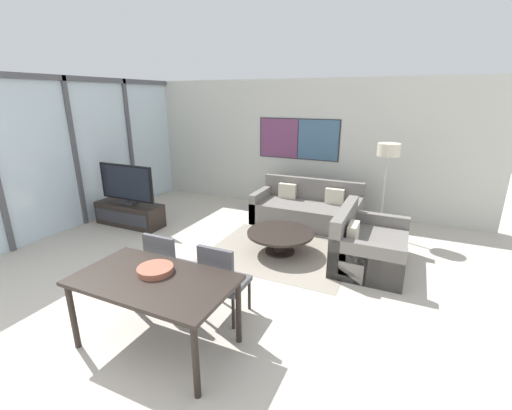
{
  "coord_description": "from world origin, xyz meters",
  "views": [
    {
      "loc": [
        2.37,
        -1.59,
        2.44
      ],
      "look_at": [
        0.41,
        2.65,
        0.95
      ],
      "focal_mm": 24.0,
      "sensor_mm": 36.0,
      "label": 1
    }
  ],
  "objects_px": {
    "dining_table": "(154,286)",
    "sofa_side": "(365,246)",
    "coffee_table": "(280,237)",
    "television": "(126,184)",
    "floor_lamp": "(388,156)",
    "dining_chair_centre": "(222,279)",
    "dining_chair_left": "(168,265)",
    "tv_console": "(130,214)",
    "sofa_main": "(308,210)",
    "fruit_bowl": "(155,269)"
  },
  "relations": [
    {
      "from": "dining_table",
      "to": "dining_chair_left",
      "type": "relative_size",
      "value": 1.7
    },
    {
      "from": "sofa_main",
      "to": "sofa_side",
      "type": "height_order",
      "value": "same"
    },
    {
      "from": "sofa_side",
      "to": "floor_lamp",
      "type": "height_order",
      "value": "floor_lamp"
    },
    {
      "from": "sofa_main",
      "to": "sofa_side",
      "type": "bearing_deg",
      "value": -46.02
    },
    {
      "from": "television",
      "to": "floor_lamp",
      "type": "relative_size",
      "value": 0.75
    },
    {
      "from": "dining_table",
      "to": "dining_chair_left",
      "type": "xyz_separation_m",
      "value": [
        -0.38,
        0.66,
        -0.17
      ]
    },
    {
      "from": "dining_table",
      "to": "coffee_table",
      "type": "bearing_deg",
      "value": 82.23
    },
    {
      "from": "sofa_main",
      "to": "dining_chair_left",
      "type": "relative_size",
      "value": 2.22
    },
    {
      "from": "sofa_main",
      "to": "dining_table",
      "type": "bearing_deg",
      "value": -94.87
    },
    {
      "from": "tv_console",
      "to": "coffee_table",
      "type": "bearing_deg",
      "value": 1.08
    },
    {
      "from": "television",
      "to": "floor_lamp",
      "type": "distance_m",
      "value": 4.83
    },
    {
      "from": "fruit_bowl",
      "to": "floor_lamp",
      "type": "xyz_separation_m",
      "value": [
        1.8,
        3.94,
        0.66
      ]
    },
    {
      "from": "sofa_side",
      "to": "dining_chair_left",
      "type": "height_order",
      "value": "dining_chair_left"
    },
    {
      "from": "dining_chair_left",
      "to": "fruit_bowl",
      "type": "relative_size",
      "value": 2.6
    },
    {
      "from": "sofa_main",
      "to": "coffee_table",
      "type": "relative_size",
      "value": 1.92
    },
    {
      "from": "tv_console",
      "to": "dining_table",
      "type": "height_order",
      "value": "dining_table"
    },
    {
      "from": "dining_chair_left",
      "to": "sofa_main",
      "type": "bearing_deg",
      "value": 78.05
    },
    {
      "from": "dining_table",
      "to": "floor_lamp",
      "type": "xyz_separation_m",
      "value": [
        1.74,
        4.04,
        0.77
      ]
    },
    {
      "from": "coffee_table",
      "to": "dining_table",
      "type": "relative_size",
      "value": 0.68
    },
    {
      "from": "coffee_table",
      "to": "fruit_bowl",
      "type": "distance_m",
      "value": 2.54
    },
    {
      "from": "fruit_bowl",
      "to": "tv_console",
      "type": "bearing_deg",
      "value": 138.85
    },
    {
      "from": "tv_console",
      "to": "dining_chair_centre",
      "type": "xyz_separation_m",
      "value": [
        3.17,
        -1.85,
        0.28
      ]
    },
    {
      "from": "dining_chair_centre",
      "to": "dining_chair_left",
      "type": "bearing_deg",
      "value": 179.44
    },
    {
      "from": "sofa_main",
      "to": "tv_console",
      "type": "bearing_deg",
      "value": -153.1
    },
    {
      "from": "dining_table",
      "to": "sofa_side",
      "type": "bearing_deg",
      "value": 59.08
    },
    {
      "from": "dining_chair_centre",
      "to": "tv_console",
      "type": "bearing_deg",
      "value": 149.82
    },
    {
      "from": "coffee_table",
      "to": "dining_chair_centre",
      "type": "relative_size",
      "value": 1.15
    },
    {
      "from": "sofa_side",
      "to": "fruit_bowl",
      "type": "bearing_deg",
      "value": 147.22
    },
    {
      "from": "fruit_bowl",
      "to": "floor_lamp",
      "type": "bearing_deg",
      "value": 65.43
    },
    {
      "from": "dining_chair_centre",
      "to": "sofa_main",
      "type": "bearing_deg",
      "value": 90.47
    },
    {
      "from": "sofa_main",
      "to": "dining_chair_centre",
      "type": "xyz_separation_m",
      "value": [
        0.03,
        -3.44,
        0.23
      ]
    },
    {
      "from": "dining_table",
      "to": "dining_chair_left",
      "type": "distance_m",
      "value": 0.78
    },
    {
      "from": "coffee_table",
      "to": "dining_chair_centre",
      "type": "bearing_deg",
      "value": -89.15
    },
    {
      "from": "floor_lamp",
      "to": "dining_chair_left",
      "type": "bearing_deg",
      "value": -122.09
    },
    {
      "from": "sofa_side",
      "to": "fruit_bowl",
      "type": "relative_size",
      "value": 4.03
    },
    {
      "from": "dining_table",
      "to": "fruit_bowl",
      "type": "distance_m",
      "value": 0.16
    },
    {
      "from": "coffee_table",
      "to": "dining_chair_left",
      "type": "bearing_deg",
      "value": -110.95
    },
    {
      "from": "coffee_table",
      "to": "dining_table",
      "type": "xyz_separation_m",
      "value": [
        -0.35,
        -2.56,
        0.41
      ]
    },
    {
      "from": "coffee_table",
      "to": "dining_chair_left",
      "type": "relative_size",
      "value": 1.15
    },
    {
      "from": "dining_chair_left",
      "to": "sofa_side",
      "type": "bearing_deg",
      "value": 45.9
    },
    {
      "from": "television",
      "to": "dining_chair_left",
      "type": "bearing_deg",
      "value": -37.24
    },
    {
      "from": "dining_chair_left",
      "to": "fruit_bowl",
      "type": "height_order",
      "value": "dining_chair_left"
    },
    {
      "from": "dining_table",
      "to": "floor_lamp",
      "type": "bearing_deg",
      "value": 66.67
    },
    {
      "from": "tv_console",
      "to": "sofa_side",
      "type": "height_order",
      "value": "sofa_side"
    },
    {
      "from": "tv_console",
      "to": "fruit_bowl",
      "type": "bearing_deg",
      "value": -41.15
    },
    {
      "from": "tv_console",
      "to": "dining_table",
      "type": "bearing_deg",
      "value": -41.77
    },
    {
      "from": "fruit_bowl",
      "to": "dining_chair_left",
      "type": "bearing_deg",
      "value": 119.98
    },
    {
      "from": "dining_table",
      "to": "dining_chair_centre",
      "type": "height_order",
      "value": "dining_chair_centre"
    },
    {
      "from": "dining_chair_centre",
      "to": "television",
      "type": "bearing_deg",
      "value": 149.81
    },
    {
      "from": "coffee_table",
      "to": "sofa_side",
      "type": "bearing_deg",
      "value": 8.41
    }
  ]
}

